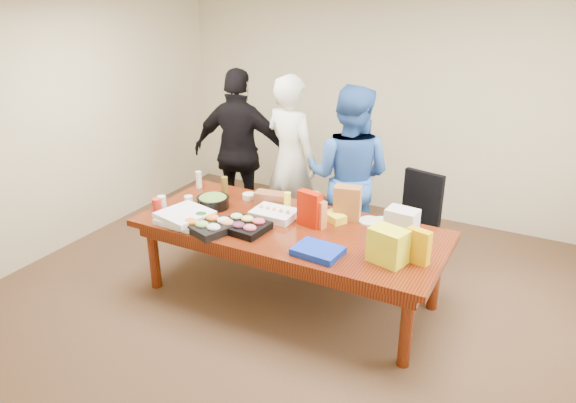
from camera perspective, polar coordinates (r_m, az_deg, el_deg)
The scene contains 35 objects.
floor at distance 5.27m, azimuth 0.17°, elevation -10.08°, with size 5.50×5.00×0.02m, color #47301E.
wall_back at distance 6.91m, azimuth 10.05°, elevation 9.86°, with size 5.50×0.04×2.70m, color beige.
wall_front at distance 2.92m, azimuth -23.76°, elevation -10.24°, with size 5.50×0.04×2.70m, color beige.
wall_left at distance 6.39m, azimuth -22.40°, elevation 7.46°, with size 0.04×5.00×2.70m, color beige.
conference_table at distance 5.07m, azimuth 0.18°, elevation -6.42°, with size 2.80×1.20×0.75m, color #4C1C0F.
office_chair at distance 5.58m, azimuth 13.24°, elevation -2.82°, with size 0.51×0.51×1.00m, color black.
person_center at distance 5.99m, azimuth 0.29°, elevation 4.32°, with size 0.70×0.46×1.91m, color white.
person_right at distance 5.58m, azimuth 6.40°, elevation 2.64°, with size 0.92×0.71×1.88m, color #2955A4.
person_left at distance 6.30m, azimuth -5.06°, elevation 5.20°, with size 1.12×0.47×1.92m, color black.
veggie_tray at distance 4.88m, azimuth -8.49°, elevation -2.54°, with size 0.45×0.35×0.07m, color black.
fruit_tray at distance 4.83m, azimuth -4.74°, elevation -2.64°, with size 0.42×0.33×0.06m, color black.
sheet_cake at distance 5.06m, azimuth -1.46°, elevation -1.31°, with size 0.40×0.30×0.07m, color white.
salad_bowl at distance 5.33m, azimuth -7.91°, elevation -0.06°, with size 0.32×0.32×0.10m, color black.
chip_bag_blue at distance 4.41m, azimuth 3.17°, elevation -5.24°, with size 0.38×0.29×0.06m, color #102DB6.
chip_bag_red at distance 4.85m, azimuth 2.29°, elevation -0.79°, with size 0.22×0.09×0.33m, color #AC1600.
chip_bag_yellow at distance 4.35m, azimuth 13.56°, elevation -4.63°, with size 0.19×0.08×0.29m, color #E5A302.
chip_bag_orange at distance 4.85m, azimuth 3.14°, elevation -1.26°, with size 0.17×0.07×0.26m, color orange.
mayo_jar at distance 5.26m, azimuth 2.78°, elevation 0.13°, with size 0.10×0.10×0.16m, color white.
mustard_bottle at distance 5.17m, azimuth -0.07°, elevation -0.04°, with size 0.07×0.07×0.19m, color yellow.
dressing_bottle at distance 5.55m, azimuth -6.70°, elevation 1.54°, with size 0.07×0.07×0.21m, color brown.
ranch_bottle at distance 5.82m, azimuth -9.39°, elevation 2.28°, with size 0.06×0.06×0.18m, color silver.
banana_bunch at distance 5.00m, azimuth 4.89°, elevation -1.66°, with size 0.22×0.13×0.07m, color yellow.
bread_loaf at distance 5.31m, azimuth -1.72°, elevation 0.27°, with size 0.33×0.14×0.13m, color brown.
kraft_bag at distance 5.01m, azimuth 6.29°, elevation -0.13°, with size 0.24×0.14×0.32m, color #935A29.
red_cup at distance 5.36m, azimuth -13.66°, elevation -0.30°, with size 0.09×0.09×0.12m, color red.
clear_cup_a at distance 5.40m, azimuth -13.17°, elevation -0.04°, with size 0.09×0.09×0.12m, color white.
clear_cup_b at distance 5.36m, azimuth -10.43°, elevation -0.01°, with size 0.08×0.08×0.12m, color silver.
pizza_box_lower at distance 5.08m, azimuth -10.77°, elevation -1.77°, with size 0.42×0.42×0.05m, color white.
pizza_box_upper at distance 5.05m, azimuth -10.82°, elevation -1.35°, with size 0.42×0.42×0.05m, color white.
plate_a at distance 5.02m, azimuth 10.10°, elevation -2.24°, with size 0.27×0.27×0.02m, color white.
plate_b at distance 5.04m, azimuth 8.66°, elevation -2.04°, with size 0.21×0.21×0.01m, color silver.
dip_bowl_a at distance 5.15m, azimuth 3.40°, elevation -1.01°, with size 0.13×0.13×0.05m, color silver.
dip_bowl_b at distance 5.50m, azimuth -4.13°, elevation 0.56°, with size 0.13×0.13×0.05m, color beige.
grocery_bag_white at distance 4.70m, azimuth 11.87°, elevation -2.41°, with size 0.26×0.19×0.28m, color silver.
grocery_bag_yellow at distance 4.31m, azimuth 10.50°, elevation -4.61°, with size 0.28×0.20×0.28m, color yellow.
Camera 1 is at (2.06, -3.92, 2.84)m, focal length 33.72 mm.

